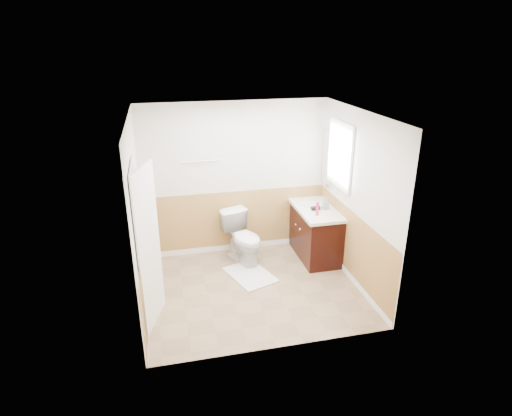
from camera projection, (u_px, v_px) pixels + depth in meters
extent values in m
plane|color=#8C7051|center=(253.00, 288.00, 6.17)|extent=(3.00, 3.00, 0.00)
plane|color=white|center=(253.00, 114.00, 5.24)|extent=(3.00, 3.00, 0.00)
plane|color=silver|center=(235.00, 179.00, 6.88)|extent=(3.00, 0.00, 3.00)
plane|color=silver|center=(280.00, 253.00, 4.53)|extent=(3.00, 0.00, 3.00)
plane|color=silver|center=(137.00, 218.00, 5.39)|extent=(0.00, 3.00, 3.00)
plane|color=silver|center=(356.00, 200.00, 6.02)|extent=(0.00, 3.00, 3.00)
plane|color=tan|center=(236.00, 222.00, 7.15)|extent=(3.00, 0.00, 3.00)
plane|color=tan|center=(278.00, 311.00, 4.82)|extent=(3.00, 0.00, 3.00)
plane|color=tan|center=(144.00, 270.00, 5.67)|extent=(0.00, 2.60, 2.60)
plane|color=tan|center=(351.00, 247.00, 6.30)|extent=(0.00, 2.60, 2.60)
imported|color=white|center=(244.00, 238.00, 6.80)|extent=(0.69, 0.90, 0.81)
cube|color=white|center=(250.00, 275.00, 6.51)|extent=(0.79, 0.94, 0.02)
cube|color=black|center=(315.00, 233.00, 6.97)|extent=(0.55, 1.10, 0.80)
sphere|color=white|center=(300.00, 229.00, 6.76)|extent=(0.03, 0.03, 0.03)
sphere|color=#B8B8BF|center=(296.00, 224.00, 6.94)|extent=(0.03, 0.03, 0.03)
cube|color=white|center=(316.00, 209.00, 6.81)|extent=(0.60, 1.15, 0.05)
cylinder|color=silver|center=(313.00, 204.00, 6.93)|extent=(0.36, 0.36, 0.02)
cylinder|color=silver|center=(324.00, 200.00, 6.95)|extent=(0.02, 0.02, 0.14)
cylinder|color=#C23250|center=(317.00, 209.00, 6.48)|extent=(0.05, 0.05, 0.22)
imported|color=gray|center=(326.00, 203.00, 6.73)|extent=(0.09, 0.09, 0.19)
cylinder|color=black|center=(315.00, 208.00, 6.70)|extent=(0.14, 0.07, 0.07)
cylinder|color=black|center=(313.00, 210.00, 6.71)|extent=(0.03, 0.03, 0.07)
cube|color=silver|center=(327.00, 159.00, 6.90)|extent=(0.02, 0.35, 0.90)
cube|color=white|center=(340.00, 155.00, 6.36)|extent=(0.04, 0.80, 1.00)
cube|color=white|center=(341.00, 155.00, 6.36)|extent=(0.01, 0.70, 0.90)
cube|color=white|center=(147.00, 250.00, 5.09)|extent=(0.29, 0.78, 2.04)
cube|color=white|center=(141.00, 250.00, 5.07)|extent=(0.02, 0.92, 2.10)
sphere|color=silver|center=(153.00, 243.00, 5.43)|extent=(0.06, 0.06, 0.06)
cylinder|color=silver|center=(201.00, 161.00, 6.59)|extent=(0.62, 0.02, 0.02)
cylinder|color=silver|center=(231.00, 213.00, 7.00)|extent=(0.14, 0.02, 0.02)
cylinder|color=white|center=(231.00, 213.00, 7.00)|extent=(0.10, 0.11, 0.11)
cube|color=white|center=(231.00, 219.00, 7.04)|extent=(0.10, 0.01, 0.16)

